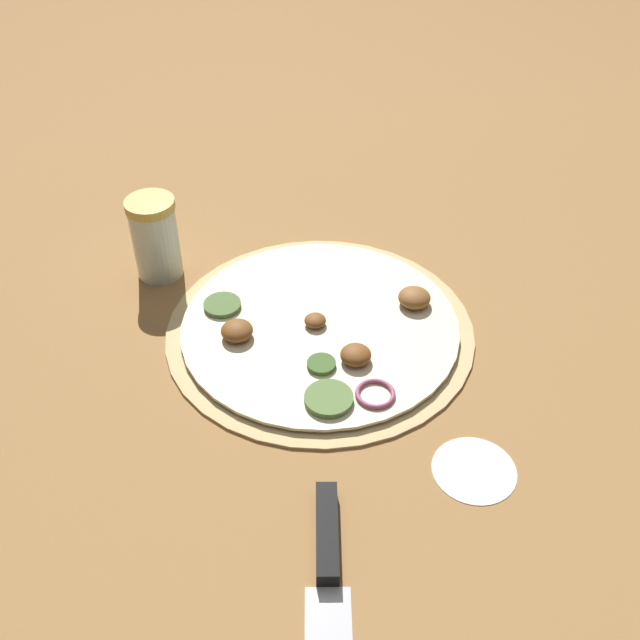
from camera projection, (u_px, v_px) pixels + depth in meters
ground_plane at (320, 331)px, 0.89m from camera, size 3.00×3.00×0.00m
pizza at (321, 328)px, 0.89m from camera, size 0.37×0.37×0.03m
knife at (328, 590)px, 0.63m from camera, size 0.30×0.10×0.02m
spice_jar at (155, 238)px, 0.94m from camera, size 0.06×0.06×0.11m
flour_patch at (474, 470)px, 0.74m from camera, size 0.08×0.08×0.00m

